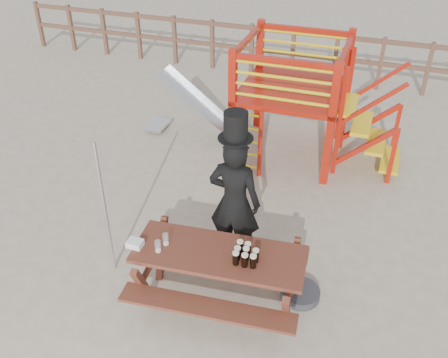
% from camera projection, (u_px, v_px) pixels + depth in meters
% --- Properties ---
extents(ground, '(60.00, 60.00, 0.00)m').
position_uv_depth(ground, '(208.00, 285.00, 6.36)').
color(ground, '#BDAC93').
rests_on(ground, ground).
extents(back_fence, '(15.09, 0.09, 1.20)m').
position_uv_depth(back_fence, '(314.00, 50.00, 11.44)').
color(back_fence, brown).
rests_on(back_fence, ground).
extents(playground_fort, '(4.71, 1.84, 2.10)m').
position_uv_depth(playground_fort, '(287.00, 97.00, 8.54)').
color(playground_fort, '#AA190B').
rests_on(playground_fort, ground).
extents(picnic_table, '(2.10, 1.54, 0.77)m').
position_uv_depth(picnic_table, '(219.00, 271.00, 5.89)').
color(picnic_table, brown).
rests_on(picnic_table, ground).
extents(man_with_hat, '(0.68, 0.45, 2.19)m').
position_uv_depth(man_with_hat, '(235.00, 199.00, 6.24)').
color(man_with_hat, black).
rests_on(man_with_hat, ground).
extents(metal_pole, '(0.04, 0.04, 1.92)m').
position_uv_depth(metal_pole, '(105.00, 210.00, 6.09)').
color(metal_pole, '#B2B2B7').
rests_on(metal_pole, ground).
extents(parasol_base, '(0.49, 0.49, 0.21)m').
position_uv_depth(parasol_base, '(300.00, 293.00, 6.17)').
color(parasol_base, '#36363B').
rests_on(parasol_base, ground).
extents(paper_bag, '(0.18, 0.14, 0.08)m').
position_uv_depth(paper_bag, '(135.00, 244.00, 5.80)').
color(paper_bag, white).
rests_on(paper_bag, picnic_table).
extents(stout_pints, '(0.28, 0.27, 0.17)m').
position_uv_depth(stout_pints, '(245.00, 255.00, 5.58)').
color(stout_pints, black).
rests_on(stout_pints, picnic_table).
extents(empty_glasses, '(0.11, 0.21, 0.15)m').
position_uv_depth(empty_glasses, '(162.00, 243.00, 5.76)').
color(empty_glasses, silver).
rests_on(empty_glasses, picnic_table).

